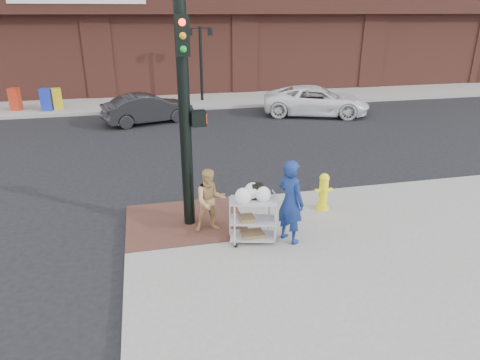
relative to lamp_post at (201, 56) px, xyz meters
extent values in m
plane|color=black|center=(-2.00, -16.00, -2.62)|extent=(220.00, 220.00, 0.00)
cube|color=gray|center=(10.50, 16.00, -2.54)|extent=(65.00, 36.00, 0.15)
cube|color=#513026|center=(-2.60, -15.10, -2.46)|extent=(2.80, 2.40, 0.01)
cylinder|color=black|center=(0.00, 0.00, -0.47)|extent=(0.16, 0.16, 4.00)
cube|color=black|center=(0.00, 0.00, 1.43)|extent=(1.20, 0.06, 0.06)
cube|color=black|center=(-0.55, 0.00, 1.23)|extent=(0.22, 0.22, 0.35)
cube|color=black|center=(0.55, 0.00, 1.23)|extent=(0.22, 0.22, 0.35)
cylinder|color=black|center=(-2.50, -15.20, 0.03)|extent=(0.26, 0.26, 5.00)
cube|color=black|center=(-2.20, -15.20, 0.08)|extent=(0.32, 0.28, 0.34)
cube|color=#FF260C|center=(-2.04, -15.20, 0.08)|extent=(0.02, 0.18, 0.22)
cube|color=black|center=(-2.50, -15.48, 1.83)|extent=(0.28, 0.18, 0.80)
imported|color=navy|center=(-0.45, -16.52, -1.53)|extent=(0.73, 0.82, 1.88)
imported|color=tan|center=(-2.06, -15.66, -1.72)|extent=(0.76, 0.60, 1.49)
imported|color=black|center=(-3.14, -4.23, -1.94)|extent=(4.38, 2.59, 1.36)
imported|color=white|center=(5.13, -4.44, -1.90)|extent=(5.71, 4.04, 1.44)
cube|color=#AAAAAF|center=(-1.25, -16.37, -1.49)|extent=(1.07, 0.76, 0.03)
cube|color=#AAAAAF|center=(-1.25, -16.37, -1.95)|extent=(1.07, 0.76, 0.03)
cube|color=#AAAAAF|center=(-1.25, -16.37, -2.35)|extent=(1.07, 0.76, 0.03)
cube|color=black|center=(-1.14, -16.32, -1.32)|extent=(0.24, 0.15, 0.34)
cube|color=brown|center=(-1.38, -16.37, -1.90)|extent=(0.32, 0.36, 0.09)
cube|color=brown|center=(-1.25, -16.37, -2.30)|extent=(0.49, 0.39, 0.07)
cylinder|color=#FFF315|center=(0.92, -15.18, -2.42)|extent=(0.32, 0.32, 0.09)
cylinder|color=#FFF315|center=(0.92, -15.18, -2.01)|extent=(0.23, 0.23, 0.71)
sphere|color=#FFF315|center=(0.92, -15.18, -1.62)|extent=(0.25, 0.25, 0.25)
cylinder|color=#FFF315|center=(0.92, -15.18, -1.95)|extent=(0.46, 0.10, 0.10)
cube|color=#B72D14|center=(-9.72, -0.58, -1.90)|extent=(0.56, 0.52, 1.13)
cube|color=gold|center=(-7.68, -0.73, -1.93)|extent=(0.54, 0.51, 1.07)
cube|color=#1B2EB5|center=(-8.15, -1.05, -1.90)|extent=(0.53, 0.49, 1.13)
camera|label=1|loc=(-3.38, -24.44, 2.28)|focal=32.00mm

